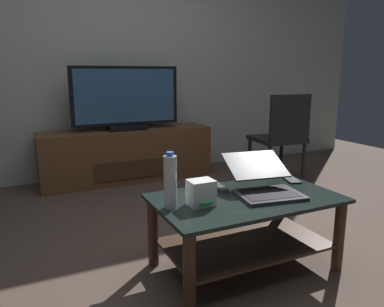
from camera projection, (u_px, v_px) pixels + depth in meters
The scene contains 12 objects.
ground_plane at pixel (208, 261), 2.15m from camera, with size 7.68×7.68×0.00m, color #4C3D33.
back_wall at pixel (111, 41), 3.77m from camera, with size 6.40×0.12×2.80m, color #A8B2A8.
coffee_table at pixel (245, 220), 2.02m from camera, with size 1.00×0.58×0.42m.
media_cabinet at pixel (128, 155), 3.74m from camera, with size 1.71×0.42×0.52m.
television at pixel (126, 100), 3.61m from camera, with size 1.07×0.20×0.62m.
dining_chair at pixel (282, 134), 3.51m from camera, with size 0.48×0.48×0.89m.
laptop at pixel (263, 182), 2.05m from camera, with size 0.40×0.47×0.19m.
router_box at pixel (201, 193), 1.85m from camera, with size 0.13×0.11×0.13m.
water_bottle_near at pixel (170, 182), 1.80m from camera, with size 0.07×0.07×0.29m.
cell_phone at pixel (292, 180), 2.29m from camera, with size 0.07×0.14×0.01m, color black.
tv_remote at pixel (220, 188), 2.12m from camera, with size 0.04×0.16×0.02m, color #2D2D30.
soundbar_remote at pixel (200, 190), 2.07m from camera, with size 0.04×0.16×0.02m, color #2D2D30.
Camera 1 is at (-0.93, -1.74, 1.08)m, focal length 34.26 mm.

